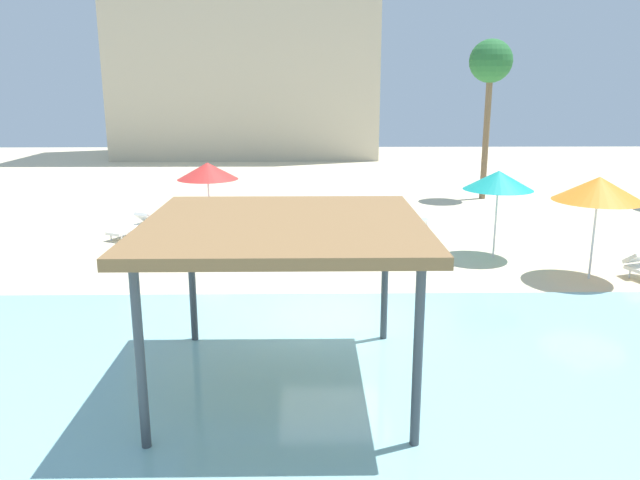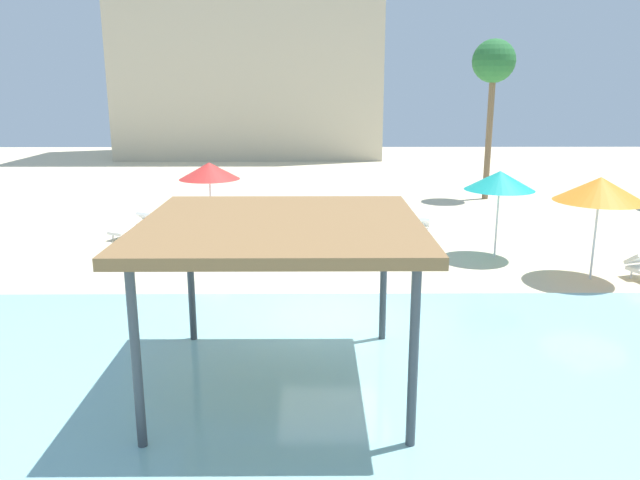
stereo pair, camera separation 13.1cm
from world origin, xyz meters
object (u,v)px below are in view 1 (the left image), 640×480
beach_umbrella_teal_2 (498,180)px  palm_tree_0 (491,66)px  lounge_chair_5 (307,244)px  lounge_chair_1 (418,232)px  lounge_chair_4 (134,226)px  beach_umbrella_red_4 (208,171)px  lounge_chair_0 (293,229)px  shade_pavilion (284,231)px  beach_umbrella_orange_0 (599,189)px

beach_umbrella_teal_2 → palm_tree_0: size_ratio=0.37×
lounge_chair_5 → beach_umbrella_teal_2: bearing=100.9°
lounge_chair_1 → lounge_chair_4: bearing=-84.5°
beach_umbrella_red_4 → lounge_chair_0: beach_umbrella_red_4 is taller
shade_pavilion → beach_umbrella_orange_0: size_ratio=1.64×
beach_umbrella_teal_2 → lounge_chair_4: (-11.76, 2.95, -2.04)m
beach_umbrella_teal_2 → lounge_chair_5: beach_umbrella_teal_2 is taller
beach_umbrella_red_4 → lounge_chair_1: (7.15, -1.11, -1.93)m
shade_pavilion → lounge_chair_5: shade_pavilion is taller
shade_pavilion → lounge_chair_1: shade_pavilion is taller
lounge_chair_4 → lounge_chair_5: bearing=93.7°
beach_umbrella_orange_0 → palm_tree_0: (0.44, 12.31, 3.50)m
lounge_chair_1 → lounge_chair_4: (-9.77, 1.04, 0.00)m
beach_umbrella_orange_0 → beach_umbrella_red_4: size_ratio=1.10×
lounge_chair_5 → lounge_chair_1: bearing=127.1°
beach_umbrella_orange_0 → lounge_chair_0: 9.65m
beach_umbrella_orange_0 → palm_tree_0: size_ratio=0.39×
beach_umbrella_orange_0 → lounge_chair_1: 6.12m
lounge_chair_1 → lounge_chair_4: 9.83m
lounge_chair_1 → lounge_chair_4: size_ratio=1.01×
shade_pavilion → palm_tree_0: 20.42m
beach_umbrella_red_4 → lounge_chair_5: bearing=-38.0°
shade_pavilion → lounge_chair_0: 10.94m
lounge_chair_1 → palm_tree_0: 10.85m
beach_umbrella_orange_0 → lounge_chair_1: (-3.96, 4.15, -2.14)m
lounge_chair_0 → beach_umbrella_red_4: bearing=-102.3°
beach_umbrella_teal_2 → lounge_chair_1: size_ratio=1.34×
lounge_chair_0 → palm_tree_0: 12.83m
lounge_chair_0 → palm_tree_0: size_ratio=0.27×
beach_umbrella_orange_0 → palm_tree_0: bearing=88.0°
palm_tree_0 → beach_umbrella_red_4: bearing=-148.6°
lounge_chair_4 → palm_tree_0: palm_tree_0 is taller
lounge_chair_5 → shade_pavilion: bearing=12.3°
beach_umbrella_orange_0 → lounge_chair_4: beach_umbrella_orange_0 is taller
beach_umbrella_teal_2 → lounge_chair_5: bearing=176.4°
lounge_chair_4 → lounge_chair_5: same height
beach_umbrella_red_4 → lounge_chair_1: bearing=-8.8°
beach_umbrella_teal_2 → lounge_chair_1: (-1.99, 1.92, -2.04)m
shade_pavilion → beach_umbrella_teal_2: shade_pavilion is taller
lounge_chair_5 → lounge_chair_0: bearing=-152.3°
lounge_chair_1 → beach_umbrella_teal_2: bearing=57.6°
lounge_chair_0 → lounge_chair_4: same height
shade_pavilion → lounge_chair_4: shade_pavilion is taller
beach_umbrella_teal_2 → lounge_chair_5: 6.08m
beach_umbrella_orange_0 → lounge_chair_0: (-8.18, 4.66, -2.14)m
beach_umbrella_orange_0 → lounge_chair_5: beach_umbrella_orange_0 is taller
beach_umbrella_orange_0 → beach_umbrella_teal_2: beach_umbrella_orange_0 is taller
shade_pavilion → lounge_chair_4: (-5.71, 11.18, -2.45)m
lounge_chair_1 → lounge_chair_5: (-3.74, -1.55, 0.00)m
lounge_chair_0 → lounge_chair_4: size_ratio=0.97×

